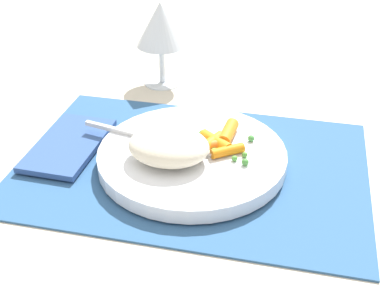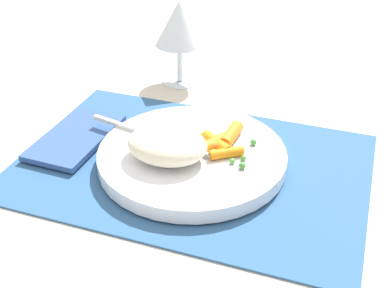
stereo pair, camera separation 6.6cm
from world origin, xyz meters
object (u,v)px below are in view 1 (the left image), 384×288
(carrot_portion, at_px, (218,141))
(napkin, at_px, (68,145))
(rice_mound, at_px, (169,146))
(wine_glass, at_px, (161,26))
(plate, at_px, (192,157))
(fork, at_px, (162,141))

(carrot_portion, bearing_deg, napkin, -174.32)
(rice_mound, xyz_separation_m, wine_glass, (-0.08, 0.26, 0.06))
(plate, xyz_separation_m, rice_mound, (-0.02, -0.03, 0.03))
(napkin, bearing_deg, carrot_portion, 5.68)
(plate, distance_m, wine_glass, 0.27)
(rice_mound, height_order, fork, rice_mound)
(rice_mound, relative_size, napkin, 0.69)
(plate, distance_m, fork, 0.05)
(plate, height_order, wine_glass, wine_glass)
(plate, relative_size, napkin, 1.65)
(carrot_portion, distance_m, wine_glass, 0.27)
(fork, distance_m, napkin, 0.13)
(carrot_portion, relative_size, napkin, 0.58)
(wine_glass, distance_m, napkin, 0.27)
(plate, relative_size, wine_glass, 1.72)
(rice_mound, bearing_deg, fork, 118.98)
(fork, distance_m, wine_glass, 0.25)
(rice_mound, distance_m, fork, 0.04)
(rice_mound, distance_m, wine_glass, 0.28)
(carrot_portion, bearing_deg, plate, -148.81)
(rice_mound, distance_m, napkin, 0.16)
(carrot_portion, relative_size, wine_glass, 0.61)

